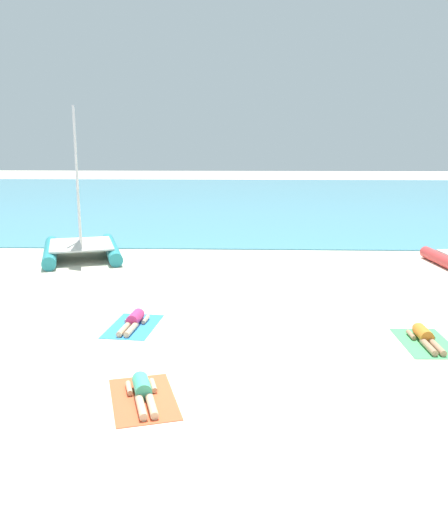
# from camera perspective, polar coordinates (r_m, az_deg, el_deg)

# --- Properties ---
(ground_plane) EXTENTS (120.00, 120.00, 0.00)m
(ground_plane) POSITION_cam_1_polar(r_m,az_deg,el_deg) (20.61, 0.44, -0.76)
(ground_plane) COLOR beige
(ocean_water) EXTENTS (120.00, 40.00, 0.05)m
(ocean_water) POSITION_cam_1_polar(r_m,az_deg,el_deg) (42.92, 1.31, 5.92)
(ocean_water) COLOR #4C9EB7
(ocean_water) RESTS_ON ground
(sailboat_teal) EXTENTS (4.04, 5.08, 5.78)m
(sailboat_teal) POSITION_cam_1_polar(r_m,az_deg,el_deg) (22.16, -14.52, 2.02)
(sailboat_teal) COLOR teal
(sailboat_teal) RESTS_ON ground
(towel_left) EXTENTS (1.28, 2.00, 0.01)m
(towel_left) POSITION_cam_1_polar(r_m,az_deg,el_deg) (13.98, -9.31, -7.13)
(towel_left) COLOR #338CD8
(towel_left) RESTS_ON ground
(sunbather_left) EXTENTS (0.58, 1.57, 0.30)m
(sunbather_left) POSITION_cam_1_polar(r_m,az_deg,el_deg) (14.00, -9.25, -6.56)
(sunbather_left) COLOR #D83372
(sunbather_left) RESTS_ON towel_left
(towel_middle) EXTENTS (1.60, 2.14, 0.01)m
(towel_middle) POSITION_cam_1_polar(r_m,az_deg,el_deg) (10.30, -8.28, -14.30)
(towel_middle) COLOR #EA5933
(towel_middle) RESTS_ON ground
(sunbather_middle) EXTENTS (0.82, 1.54, 0.30)m
(sunbather_middle) POSITION_cam_1_polar(r_m,az_deg,el_deg) (10.31, -8.34, -13.51)
(sunbather_middle) COLOR #3FB28C
(sunbather_middle) RESTS_ON towel_middle
(towel_right) EXTENTS (1.16, 1.93, 0.01)m
(towel_right) POSITION_cam_1_polar(r_m,az_deg,el_deg) (13.52, 20.00, -8.39)
(towel_right) COLOR #4CB266
(towel_right) RESTS_ON ground
(sunbather_right) EXTENTS (0.55, 1.56, 0.30)m
(sunbather_right) POSITION_cam_1_polar(r_m,az_deg,el_deg) (13.54, 19.94, -7.80)
(sunbather_right) COLOR orange
(sunbather_right) RESTS_ON towel_right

